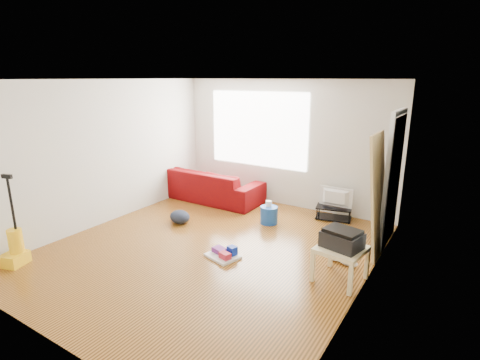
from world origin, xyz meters
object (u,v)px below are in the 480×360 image
Objects in this scene: tv_stand at (334,213)px; cleaning_tray at (224,254)px; bucket at (269,223)px; backpack at (180,223)px; side_table at (341,253)px; vacuum at (15,248)px; sofa at (211,199)px.

cleaning_tray is at bearing -122.55° from tv_stand.
backpack is (-1.36, -0.84, 0.00)m from bucket.
tv_stand is at bearing 70.07° from cleaning_tray.
tv_stand reaches higher than cleaning_tray.
vacuum is at bearing -153.23° from side_table.
sofa is 1.74× the size of vacuum.
tv_stand is 1.68× the size of backpack.
vacuum is (-2.33, -1.71, 0.19)m from cleaning_tray.
backpack is (-1.43, 0.68, -0.05)m from cleaning_tray.
vacuum is (-3.95, -1.99, -0.15)m from side_table.
tv_stand is at bearing 110.59° from side_table.
tv_stand is 2.24× the size of bucket.
bucket is at bearing 162.23° from sofa.
backpack is at bearing 52.25° from vacuum.
cleaning_tray is at bearing 19.30° from vacuum.
tv_stand is 0.54× the size of vacuum.
bucket is 0.24× the size of vacuum.
cleaning_tray reaches higher than bucket.
side_table reaches higher than tv_stand.
side_table is 4.43m from vacuum.
vacuum reaches higher than cleaning_tray.
side_table is at bearing -36.34° from bucket.
side_table reaches higher than bucket.
sofa is at bearing 173.29° from tv_stand.
side_table reaches higher than backpack.
tv_stand is 1.11× the size of side_table.
bucket is at bearing 51.14° from backpack.
side_table is (0.77, -2.05, 0.26)m from tv_stand.
bucket is (-1.68, 1.24, -0.38)m from side_table.
tv_stand is at bearing 41.65° from bucket.
vacuum reaches higher than side_table.
sofa is 3.59× the size of side_table.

